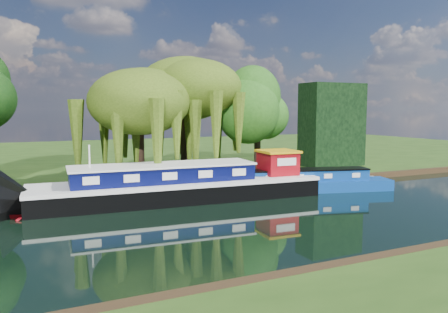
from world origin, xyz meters
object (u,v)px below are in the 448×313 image
narrowboat (310,183)px  white_cruiser (362,182)px  dutch_barge (182,185)px  red_dinghy (36,216)px

narrowboat → white_cruiser: 6.56m
dutch_barge → white_cruiser: bearing=4.7°
white_cruiser → dutch_barge: bearing=101.8°
dutch_barge → narrowboat: dutch_barge is taller
red_dinghy → dutch_barge: bearing=-82.4°
red_dinghy → white_cruiser: white_cruiser is taller
narrowboat → red_dinghy: narrowboat is taller
narrowboat → red_dinghy: 18.41m
dutch_barge → narrowboat: 9.52m
dutch_barge → white_cruiser: 15.84m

